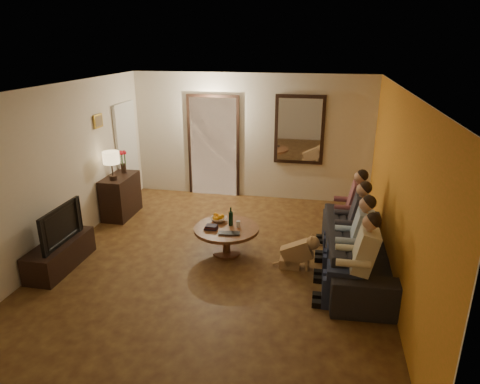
% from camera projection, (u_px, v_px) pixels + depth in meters
% --- Properties ---
extents(floor, '(5.00, 6.00, 0.01)m').
position_uv_depth(floor, '(217.00, 261.00, 6.56)').
color(floor, '#432112').
rests_on(floor, ground).
extents(ceiling, '(5.00, 6.00, 0.01)m').
position_uv_depth(ceiling, '(214.00, 88.00, 5.69)').
color(ceiling, white).
rests_on(ceiling, back_wall).
extents(back_wall, '(5.00, 0.02, 2.60)m').
position_uv_depth(back_wall, '(251.00, 137.00, 8.90)').
color(back_wall, beige).
rests_on(back_wall, floor).
extents(front_wall, '(5.00, 0.02, 2.60)m').
position_uv_depth(front_wall, '(122.00, 298.00, 3.35)').
color(front_wall, beige).
rests_on(front_wall, floor).
extents(left_wall, '(0.02, 6.00, 2.60)m').
position_uv_depth(left_wall, '(58.00, 171.00, 6.58)').
color(left_wall, beige).
rests_on(left_wall, floor).
extents(right_wall, '(0.02, 6.00, 2.60)m').
position_uv_depth(right_wall, '(398.00, 192.00, 5.67)').
color(right_wall, beige).
rests_on(right_wall, floor).
extents(orange_accent, '(0.01, 6.00, 2.60)m').
position_uv_depth(orange_accent, '(397.00, 192.00, 5.67)').
color(orange_accent, '#C88B22').
rests_on(orange_accent, right_wall).
extents(kitchen_doorway, '(1.00, 0.06, 2.10)m').
position_uv_depth(kitchen_doorway, '(214.00, 147.00, 9.11)').
color(kitchen_doorway, '#FFE0A5').
rests_on(kitchen_doorway, floor).
extents(door_trim, '(1.12, 0.04, 2.22)m').
position_uv_depth(door_trim, '(213.00, 147.00, 9.10)').
color(door_trim, black).
rests_on(door_trim, floor).
extents(fridge_glimpse, '(0.45, 0.03, 1.70)m').
position_uv_depth(fridge_glimpse, '(225.00, 155.00, 9.12)').
color(fridge_glimpse, silver).
rests_on(fridge_glimpse, floor).
extents(mirror_frame, '(1.00, 0.05, 1.40)m').
position_uv_depth(mirror_frame, '(299.00, 130.00, 8.61)').
color(mirror_frame, black).
rests_on(mirror_frame, back_wall).
extents(mirror_glass, '(0.86, 0.02, 1.26)m').
position_uv_depth(mirror_glass, '(299.00, 130.00, 8.59)').
color(mirror_glass, white).
rests_on(mirror_glass, back_wall).
extents(white_door, '(0.06, 0.85, 2.04)m').
position_uv_depth(white_door, '(127.00, 153.00, 8.79)').
color(white_door, white).
rests_on(white_door, floor).
extents(framed_art, '(0.03, 0.28, 0.24)m').
position_uv_depth(framed_art, '(98.00, 121.00, 7.59)').
color(framed_art, '#B28C33').
rests_on(framed_art, left_wall).
extents(art_canvas, '(0.01, 0.22, 0.18)m').
position_uv_depth(art_canvas, '(99.00, 121.00, 7.59)').
color(art_canvas, brown).
rests_on(art_canvas, left_wall).
extents(dresser, '(0.45, 0.89, 0.79)m').
position_uv_depth(dresser, '(121.00, 196.00, 8.17)').
color(dresser, black).
rests_on(dresser, floor).
extents(table_lamp, '(0.30, 0.30, 0.54)m').
position_uv_depth(table_lamp, '(112.00, 166.00, 7.74)').
color(table_lamp, beige).
rests_on(table_lamp, dresser).
extents(flower_vase, '(0.14, 0.14, 0.44)m').
position_uv_depth(flower_vase, '(123.00, 162.00, 8.17)').
color(flower_vase, red).
rests_on(flower_vase, dresser).
extents(tv_stand, '(0.45, 1.23, 0.41)m').
position_uv_depth(tv_stand, '(60.00, 254.00, 6.35)').
color(tv_stand, black).
rests_on(tv_stand, floor).
extents(tv, '(0.97, 0.13, 0.56)m').
position_uv_depth(tv, '(55.00, 225.00, 6.19)').
color(tv, black).
rests_on(tv, tv_stand).
extents(sofa, '(2.48, 1.08, 0.71)m').
position_uv_depth(sofa, '(360.00, 250.00, 6.15)').
color(sofa, black).
rests_on(sofa, floor).
extents(person_a, '(0.60, 0.40, 1.20)m').
position_uv_depth(person_a, '(358.00, 265.00, 5.25)').
color(person_a, tan).
rests_on(person_a, sofa).
extents(person_b, '(0.60, 0.40, 1.20)m').
position_uv_depth(person_b, '(355.00, 244.00, 5.81)').
color(person_b, tan).
rests_on(person_b, sofa).
extents(person_c, '(0.60, 0.40, 1.20)m').
position_uv_depth(person_c, '(353.00, 226.00, 6.36)').
color(person_c, tan).
rests_on(person_c, sofa).
extents(person_d, '(0.60, 0.40, 1.20)m').
position_uv_depth(person_d, '(351.00, 211.00, 6.92)').
color(person_d, tan).
rests_on(person_d, sofa).
extents(dog, '(0.56, 0.25, 0.56)m').
position_uv_depth(dog, '(297.00, 251.00, 6.28)').
color(dog, '#A5894C').
rests_on(dog, floor).
extents(coffee_table, '(1.28, 1.28, 0.45)m').
position_uv_depth(coffee_table, '(226.00, 240.00, 6.74)').
color(coffee_table, brown).
rests_on(coffee_table, floor).
extents(bowl, '(0.26, 0.26, 0.06)m').
position_uv_depth(bowl, '(218.00, 219.00, 6.89)').
color(bowl, white).
rests_on(bowl, coffee_table).
extents(oranges, '(0.20, 0.20, 0.08)m').
position_uv_depth(oranges, '(218.00, 215.00, 6.87)').
color(oranges, '#FFA015').
rests_on(oranges, bowl).
extents(wine_bottle, '(0.07, 0.07, 0.31)m').
position_uv_depth(wine_bottle, '(231.00, 216.00, 6.70)').
color(wine_bottle, black).
rests_on(wine_bottle, coffee_table).
extents(wine_glass, '(0.06, 0.06, 0.10)m').
position_uv_depth(wine_glass, '(238.00, 224.00, 6.67)').
color(wine_glass, silver).
rests_on(wine_glass, coffee_table).
extents(book_stack, '(0.20, 0.15, 0.07)m').
position_uv_depth(book_stack, '(211.00, 227.00, 6.60)').
color(book_stack, black).
rests_on(book_stack, coffee_table).
extents(laptop, '(0.35, 0.25, 0.03)m').
position_uv_depth(laptop, '(229.00, 235.00, 6.39)').
color(laptop, black).
rests_on(laptop, coffee_table).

